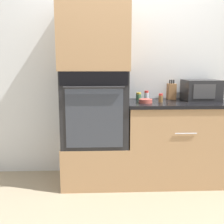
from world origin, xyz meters
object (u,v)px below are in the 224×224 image
Objects in this scene: condiment_jar_near at (146,95)px; condiment_jar_far at (139,96)px; knife_block at (171,91)px; microwave at (201,90)px; bowl at (145,101)px; wall_oven at (95,108)px; condiment_jar_mid at (161,98)px.

condiment_jar_near is 1.23× the size of condiment_jar_far.
knife_block is 2.16× the size of condiment_jar_near.
bowl is (-0.66, -0.19, -0.10)m from microwave.
bowl is 0.26m from condiment_jar_near.
wall_oven is 3.48× the size of knife_block.
knife_block reaches higher than condiment_jar_mid.
microwave is 3.70× the size of condiment_jar_near.
wall_oven is at bearing -160.97° from condiment_jar_far.
bowl is 1.67× the size of condiment_jar_far.
wall_oven reaches higher than condiment_jar_mid.
condiment_jar_near is at bearing 78.31° from bowl.
condiment_jar_mid is at bearing 12.49° from bowl.
condiment_jar_mid is (0.17, 0.04, 0.03)m from bowl.
bowl is at bearing -167.51° from condiment_jar_mid.
knife_block is at bearing 7.53° from condiment_jar_near.
wall_oven is 0.54m from condiment_jar_far.
microwave reaches higher than condiment_jar_far.
condiment_jar_mid is at bearing -162.93° from microwave.
wall_oven reaches higher than condiment_jar_far.
knife_block is at bearing 39.63° from bowl.
wall_oven reaches higher than condiment_jar_near.
condiment_jar_far is (-0.39, -0.05, -0.05)m from knife_block.
microwave is 0.71m from condiment_jar_far.
wall_oven is 0.72m from condiment_jar_mid.
condiment_jar_far is (-0.70, 0.06, -0.07)m from microwave.
wall_oven is at bearing 171.99° from bowl.
condiment_jar_far is at bearing -176.65° from condiment_jar_near.
bowl is (0.54, -0.08, 0.08)m from wall_oven.
condiment_jar_mid is (0.71, -0.04, 0.11)m from wall_oven.
wall_oven is 1.22m from microwave.
condiment_jar_far is at bearing 19.03° from wall_oven.
microwave is 4.54× the size of condiment_jar_far.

